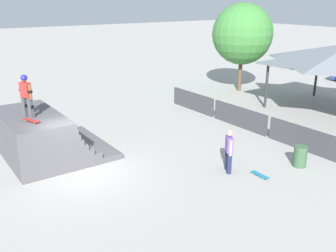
% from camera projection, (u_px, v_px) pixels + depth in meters
% --- Properties ---
extents(ground_plane, '(160.00, 160.00, 0.00)m').
position_uv_depth(ground_plane, '(82.00, 173.00, 14.36)').
color(ground_plane, '#A3A09B').
extents(quarter_pipe_ramp, '(4.36, 4.09, 1.90)m').
position_uv_depth(quarter_pipe_ramp, '(41.00, 138.00, 15.59)').
color(quarter_pipe_ramp, '#565459').
rests_on(quarter_pipe_ramp, ground).
extents(skater_on_deck, '(0.73, 0.42, 1.70)m').
position_uv_depth(skater_on_deck, '(26.00, 93.00, 14.42)').
color(skater_on_deck, '#4C4C51').
rests_on(skater_on_deck, quarter_pipe_ramp).
extents(skateboard_on_deck, '(0.87, 0.48, 0.09)m').
position_uv_depth(skateboard_on_deck, '(32.00, 121.00, 14.15)').
color(skateboard_on_deck, green).
rests_on(skateboard_on_deck, quarter_pipe_ramp).
extents(bystander_walking, '(0.63, 0.45, 1.68)m').
position_uv_depth(bystander_walking, '(229.00, 149.00, 14.16)').
color(bystander_walking, '#1E2347').
rests_on(bystander_walking, ground).
extents(skateboard_on_ground, '(0.81, 0.24, 0.09)m').
position_uv_depth(skateboard_on_ground, '(261.00, 175.00, 14.03)').
color(skateboard_on_ground, green).
rests_on(skateboard_on_ground, ground).
extents(barrier_fence, '(11.34, 0.12, 1.05)m').
position_uv_depth(barrier_fence, '(239.00, 117.00, 19.37)').
color(barrier_fence, '#3D3D42').
rests_on(barrier_fence, ground).
extents(tree_far_back, '(4.20, 4.20, 6.12)m').
position_uv_depth(tree_far_back, '(242.00, 34.00, 25.93)').
color(tree_far_back, brown).
rests_on(tree_far_back, ground).
extents(trash_bin, '(0.52, 0.52, 0.85)m').
position_uv_depth(trash_bin, '(300.00, 156.00, 14.79)').
color(trash_bin, '#385B3D').
rests_on(trash_bin, ground).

